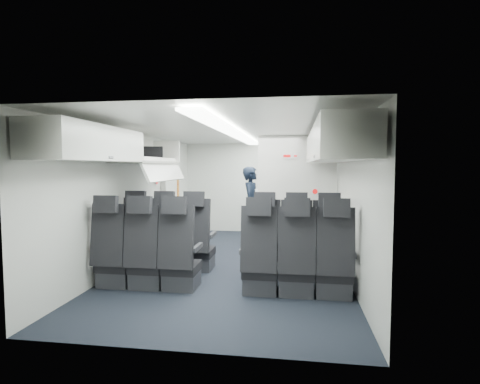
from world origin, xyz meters
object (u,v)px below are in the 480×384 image
(seat_row_front, at_px, (231,246))
(galley_unit, at_px, (295,194))
(flight_attendant, at_px, (252,205))
(seat_row_mid, at_px, (219,261))
(boarding_door, at_px, (171,197))
(carry_on_bag, at_px, (152,153))

(seat_row_front, xyz_separation_m, galley_unit, (0.95, 3.25, 0.55))
(galley_unit, relative_size, flight_attendant, 1.20)
(seat_row_mid, height_order, boarding_door, boarding_door)
(seat_row_mid, bearing_deg, flight_attendant, 88.59)
(seat_row_mid, relative_size, flight_attendant, 2.10)
(boarding_door, xyz_separation_m, flight_attendant, (1.71, 0.03, -0.16))
(boarding_door, height_order, flight_attendant, boarding_door)
(galley_unit, relative_size, carry_on_bag, 5.35)
(galley_unit, bearing_deg, seat_row_mid, -102.88)
(seat_row_mid, bearing_deg, seat_row_front, 90.00)
(galley_unit, bearing_deg, carry_on_bag, -130.91)
(carry_on_bag, bearing_deg, boarding_door, 79.50)
(seat_row_front, height_order, galley_unit, galley_unit)
(seat_row_front, xyz_separation_m, boarding_door, (-1.64, 2.09, 0.55))
(boarding_door, bearing_deg, seat_row_mid, -61.23)
(seat_row_front, bearing_deg, galley_unit, 73.72)
(boarding_door, bearing_deg, seat_row_front, -51.84)
(seat_row_front, relative_size, flight_attendant, 2.10)
(flight_attendant, bearing_deg, galley_unit, -29.53)
(seat_row_mid, xyz_separation_m, boarding_door, (-1.64, 2.99, 0.55))
(carry_on_bag, bearing_deg, flight_attendant, 28.70)
(boarding_door, bearing_deg, galley_unit, 24.28)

